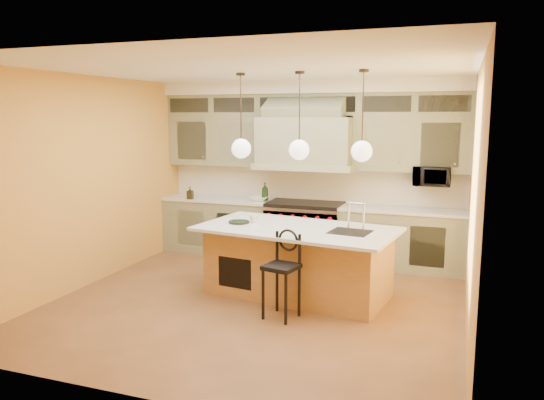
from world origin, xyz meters
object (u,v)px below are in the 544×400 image
at_px(kitchen_island, 299,260).
at_px(microwave, 432,176).
at_px(counter_stool, 283,269).
at_px(range, 305,231).

relative_size(kitchen_island, microwave, 4.95).
xyz_separation_m(kitchen_island, counter_stool, (0.05, -0.82, 0.11)).
bearing_deg(microwave, kitchen_island, -130.59).
distance_m(kitchen_island, counter_stool, 0.83).
bearing_deg(microwave, range, -176.88).
xyz_separation_m(range, microwave, (1.95, 0.11, 0.96)).
height_order(kitchen_island, counter_stool, kitchen_island).
xyz_separation_m(range, kitchen_island, (0.41, -1.70, -0.01)).
height_order(counter_stool, microwave, microwave).
relative_size(range, counter_stool, 1.16).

